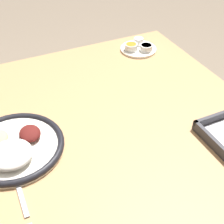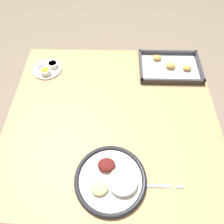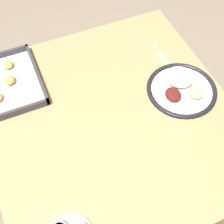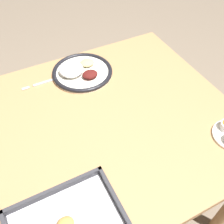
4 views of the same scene
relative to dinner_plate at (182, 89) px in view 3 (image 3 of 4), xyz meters
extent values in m
plane|color=#7A6B59|center=(0.00, 0.31, -0.79)|extent=(8.00, 8.00, 0.00)
cube|color=#AD7F51|center=(0.00, 0.31, -0.03)|extent=(1.01, 0.96, 0.03)
cylinder|color=#AD7F51|center=(0.45, -0.11, -0.42)|extent=(0.06, 0.06, 0.75)
cylinder|color=#AD7F51|center=(0.45, 0.74, -0.42)|extent=(0.06, 0.06, 0.75)
cylinder|color=white|center=(-0.01, 0.00, -0.01)|extent=(0.29, 0.29, 0.01)
torus|color=black|center=(-0.01, 0.00, 0.00)|extent=(0.29, 0.29, 0.02)
ellipsoid|color=white|center=(0.05, -0.01, 0.02)|extent=(0.12, 0.12, 0.04)
ellipsoid|color=#511614|center=(-0.02, 0.05, 0.01)|extent=(0.07, 0.06, 0.03)
ellipsoid|color=tan|center=(-0.05, -0.04, 0.01)|extent=(0.07, 0.06, 0.02)
cube|color=#B2B2B7|center=(0.16, -0.02, -0.01)|extent=(0.14, 0.01, 0.00)
cylinder|color=#B2B2B7|center=(0.27, -0.02, -0.01)|extent=(0.04, 0.00, 0.00)
cylinder|color=#B2B2B7|center=(0.27, -0.02, -0.01)|extent=(0.04, 0.00, 0.00)
cylinder|color=#B2B2B7|center=(0.27, -0.02, -0.01)|extent=(0.04, 0.00, 0.00)
cylinder|color=#B2B2B7|center=(0.27, -0.01, -0.01)|extent=(0.04, 0.00, 0.00)
cube|color=#333338|center=(0.31, 0.64, -0.01)|extent=(0.34, 0.24, 0.01)
cube|color=silver|center=(0.31, 0.64, -0.01)|extent=(0.31, 0.22, 0.00)
cube|color=#333338|center=(0.31, 0.53, 0.01)|extent=(0.34, 0.01, 0.03)
cube|color=#333338|center=(0.15, 0.64, 0.01)|extent=(0.01, 0.24, 0.03)
cube|color=#333338|center=(0.48, 0.64, 0.01)|extent=(0.01, 0.24, 0.03)
ellipsoid|color=#C18E47|center=(0.41, 0.63, 0.01)|extent=(0.05, 0.04, 0.03)
ellipsoid|color=#C18E47|center=(0.32, 0.64, 0.01)|extent=(0.05, 0.04, 0.03)
camera|label=1|loc=(0.69, -0.01, 0.65)|focal=50.00mm
camera|label=2|loc=(0.01, -0.27, 0.86)|focal=35.00mm
camera|label=3|loc=(-0.62, 0.58, 1.01)|focal=50.00mm
camera|label=4|loc=(0.32, 0.95, 0.80)|focal=42.00mm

